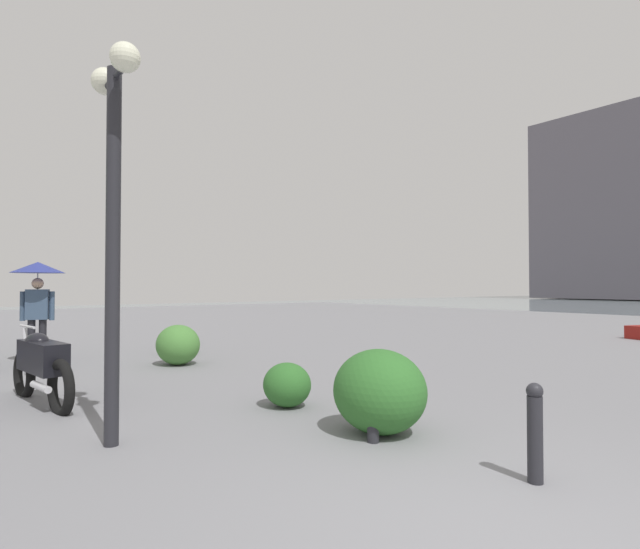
{
  "coord_description": "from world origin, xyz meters",
  "views": [
    {
      "loc": [
        -1.62,
        2.87,
        1.55
      ],
      "look_at": [
        7.93,
        -4.4,
        1.82
      ],
      "focal_mm": 28.46,
      "sensor_mm": 36.0,
      "label": 1
    }
  ],
  "objects_px": {
    "lamppost": "(114,183)",
    "motorcycle": "(41,365)",
    "bollard_mid": "(373,407)",
    "pedestrian": "(38,283)",
    "bollard_near": "(535,430)"
  },
  "relations": [
    {
      "from": "lamppost",
      "to": "pedestrian",
      "type": "xyz_separation_m",
      "value": [
        6.3,
        -0.25,
        -0.96
      ]
    },
    {
      "from": "motorcycle",
      "to": "bollard_mid",
      "type": "bearing_deg",
      "value": -148.66
    },
    {
      "from": "lamppost",
      "to": "motorcycle",
      "type": "relative_size",
      "value": 1.77
    },
    {
      "from": "motorcycle",
      "to": "bollard_near",
      "type": "xyz_separation_m",
      "value": [
        -5.4,
        -2.66,
        -0.09
      ]
    },
    {
      "from": "lamppost",
      "to": "pedestrian",
      "type": "bearing_deg",
      "value": -2.27
    },
    {
      "from": "bollard_near",
      "to": "bollard_mid",
      "type": "height_order",
      "value": "bollard_near"
    },
    {
      "from": "bollard_near",
      "to": "bollard_mid",
      "type": "xyz_separation_m",
      "value": [
        1.53,
        0.31,
        -0.06
      ]
    },
    {
      "from": "bollard_mid",
      "to": "lamppost",
      "type": "bearing_deg",
      "value": 55.06
    },
    {
      "from": "bollard_mid",
      "to": "pedestrian",
      "type": "bearing_deg",
      "value": 13.4
    },
    {
      "from": "bollard_near",
      "to": "motorcycle",
      "type": "bearing_deg",
      "value": 26.25
    },
    {
      "from": "motorcycle",
      "to": "bollard_near",
      "type": "bearing_deg",
      "value": -153.75
    },
    {
      "from": "lamppost",
      "to": "bollard_near",
      "type": "height_order",
      "value": "lamppost"
    },
    {
      "from": "pedestrian",
      "to": "bollard_mid",
      "type": "distance_m",
      "value": 8.08
    },
    {
      "from": "lamppost",
      "to": "bollard_mid",
      "type": "xyz_separation_m",
      "value": [
        -1.47,
        -2.1,
        -2.21
      ]
    },
    {
      "from": "pedestrian",
      "to": "motorcycle",
      "type": "bearing_deg",
      "value": 172.66
    }
  ]
}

